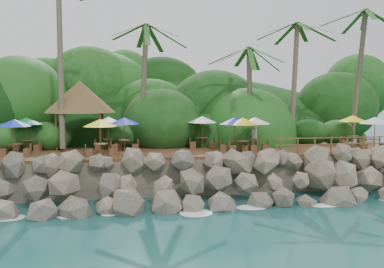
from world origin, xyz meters
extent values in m
plane|color=#19514F|center=(0.00, 0.00, 0.00)|extent=(140.00, 140.00, 0.00)
cube|color=gray|center=(0.00, 16.00, 1.05)|extent=(32.00, 25.20, 2.10)
ellipsoid|color=#143811|center=(0.00, 23.50, 0.00)|extent=(44.80, 28.00, 15.40)
cube|color=brown|center=(0.00, 6.00, 2.20)|extent=(26.00, 5.00, 0.20)
ellipsoid|color=white|center=(-9.00, 0.30, 0.03)|extent=(1.20, 0.80, 0.06)
ellipsoid|color=white|center=(-6.00, 0.30, 0.03)|extent=(1.20, 0.80, 0.06)
ellipsoid|color=white|center=(-3.00, 0.30, 0.03)|extent=(1.20, 0.80, 0.06)
ellipsoid|color=white|center=(0.00, 0.30, 0.03)|extent=(1.20, 0.80, 0.06)
ellipsoid|color=white|center=(3.00, 0.30, 0.03)|extent=(1.20, 0.80, 0.06)
ellipsoid|color=white|center=(6.00, 0.30, 0.03)|extent=(1.20, 0.80, 0.06)
ellipsoid|color=white|center=(9.00, 0.30, 0.03)|extent=(1.20, 0.80, 0.06)
cylinder|color=brown|center=(-8.35, 8.53, 8.50)|extent=(0.81, 3.34, 12.13)
cylinder|color=brown|center=(-2.90, 8.99, 6.48)|extent=(0.91, 1.11, 8.35)
ellipsoid|color=#23601E|center=(-2.90, 8.99, 10.65)|extent=(6.00, 6.00, 2.40)
cylinder|color=brown|center=(4.62, 8.49, 5.75)|extent=(0.84, 0.98, 6.90)
ellipsoid|color=#23601E|center=(4.62, 8.49, 9.20)|extent=(6.00, 6.00, 2.40)
cylinder|color=brown|center=(8.11, 8.78, 6.77)|extent=(1.24, 1.49, 8.90)
ellipsoid|color=#23601E|center=(8.11, 8.78, 11.24)|extent=(6.00, 6.00, 2.40)
cylinder|color=brown|center=(13.14, 8.60, 7.19)|extent=(0.48, 1.85, 9.71)
ellipsoid|color=#23601E|center=(13.14, 8.60, 12.07)|extent=(6.00, 6.00, 2.40)
cylinder|color=brown|center=(-8.65, 8.02, 3.50)|extent=(0.16, 0.16, 2.40)
cylinder|color=brown|center=(-5.85, 8.02, 3.50)|extent=(0.16, 0.16, 2.40)
cylinder|color=brown|center=(-8.65, 10.82, 3.50)|extent=(0.16, 0.16, 2.40)
cylinder|color=brown|center=(-5.85, 10.82, 3.50)|extent=(0.16, 0.16, 2.40)
cone|color=brown|center=(-7.25, 9.42, 5.80)|extent=(4.82, 4.82, 2.20)
cylinder|color=brown|center=(0.97, 7.43, 2.65)|extent=(0.08, 0.08, 0.71)
cylinder|color=brown|center=(0.97, 7.43, 3.01)|extent=(0.80, 0.80, 0.05)
cylinder|color=brown|center=(0.97, 7.43, 3.35)|extent=(0.05, 0.05, 2.10)
cone|color=white|center=(0.97, 7.43, 4.25)|extent=(2.00, 2.00, 0.43)
cube|color=brown|center=(0.30, 7.47, 2.52)|extent=(0.43, 0.43, 0.44)
cube|color=brown|center=(1.64, 7.39, 2.52)|extent=(0.43, 0.43, 0.44)
cylinder|color=brown|center=(-10.63, 5.61, 2.65)|extent=(0.08, 0.08, 0.71)
cylinder|color=brown|center=(-10.63, 5.61, 3.01)|extent=(0.80, 0.80, 0.05)
cylinder|color=brown|center=(-10.63, 5.61, 3.35)|extent=(0.05, 0.05, 2.10)
cone|color=#0D29AF|center=(-10.63, 5.61, 4.25)|extent=(2.00, 2.00, 0.43)
cube|color=brown|center=(-11.30, 5.62, 2.52)|extent=(0.40, 0.40, 0.44)
cube|color=brown|center=(-9.96, 5.61, 2.52)|extent=(0.40, 0.40, 0.44)
cylinder|color=brown|center=(4.05, 5.52, 2.65)|extent=(0.08, 0.08, 0.71)
cylinder|color=brown|center=(4.05, 5.52, 3.01)|extent=(0.80, 0.80, 0.05)
cylinder|color=brown|center=(4.05, 5.52, 3.35)|extent=(0.05, 0.05, 2.10)
cone|color=white|center=(4.05, 5.52, 4.25)|extent=(2.00, 2.00, 0.43)
cube|color=brown|center=(3.40, 5.67, 2.52)|extent=(0.48, 0.48, 0.44)
cube|color=brown|center=(4.70, 5.38, 2.52)|extent=(0.48, 0.48, 0.44)
cylinder|color=brown|center=(3.10, 4.99, 2.65)|extent=(0.08, 0.08, 0.71)
cylinder|color=brown|center=(3.10, 4.99, 3.01)|extent=(0.80, 0.80, 0.05)
cylinder|color=brown|center=(3.10, 4.99, 3.35)|extent=(0.05, 0.05, 2.10)
cone|color=gold|center=(3.10, 4.99, 4.25)|extent=(2.00, 2.00, 0.43)
cube|color=brown|center=(2.44, 5.08, 2.52)|extent=(0.45, 0.45, 0.44)
cube|color=brown|center=(3.76, 4.91, 2.52)|extent=(0.45, 0.45, 0.44)
cylinder|color=brown|center=(11.80, 6.97, 2.65)|extent=(0.08, 0.08, 0.71)
cylinder|color=brown|center=(11.80, 6.97, 3.01)|extent=(0.80, 0.80, 0.05)
cylinder|color=brown|center=(11.80, 6.97, 3.35)|extent=(0.05, 0.05, 2.10)
cone|color=yellow|center=(11.80, 6.97, 4.25)|extent=(2.00, 2.00, 0.43)
cube|color=brown|center=(11.13, 7.01, 2.52)|extent=(0.43, 0.43, 0.44)
cube|color=brown|center=(12.47, 6.92, 2.52)|extent=(0.43, 0.43, 0.44)
cylinder|color=brown|center=(2.63, 5.39, 2.65)|extent=(0.08, 0.08, 0.71)
cylinder|color=brown|center=(2.63, 5.39, 3.01)|extent=(0.80, 0.80, 0.05)
cylinder|color=brown|center=(2.63, 5.39, 3.35)|extent=(0.05, 0.05, 2.10)
cone|color=#0C15A8|center=(2.63, 5.39, 4.25)|extent=(2.00, 2.00, 0.43)
cube|color=brown|center=(1.99, 5.56, 2.52)|extent=(0.49, 0.49, 0.44)
cube|color=brown|center=(3.28, 5.21, 2.52)|extent=(0.49, 0.49, 0.44)
cylinder|color=brown|center=(11.80, 4.40, 2.65)|extent=(0.08, 0.08, 0.71)
cylinder|color=brown|center=(11.80, 4.40, 3.01)|extent=(0.80, 0.80, 0.05)
cylinder|color=brown|center=(11.80, 4.40, 3.35)|extent=(0.05, 0.05, 2.10)
cone|color=silver|center=(11.80, 4.40, 4.25)|extent=(2.00, 2.00, 0.43)
cube|color=brown|center=(11.15, 4.55, 2.52)|extent=(0.48, 0.48, 0.44)
cube|color=brown|center=(12.45, 4.25, 2.52)|extent=(0.48, 0.48, 0.44)
cylinder|color=brown|center=(-5.30, 7.60, 2.65)|extent=(0.08, 0.08, 0.71)
cylinder|color=brown|center=(-5.30, 7.60, 3.01)|extent=(0.80, 0.80, 0.05)
cylinder|color=brown|center=(-5.30, 7.60, 3.35)|extent=(0.05, 0.05, 2.10)
cone|color=white|center=(-5.30, 7.60, 4.25)|extent=(2.00, 2.00, 0.43)
cube|color=brown|center=(-5.95, 7.77, 2.52)|extent=(0.49, 0.49, 0.44)
cube|color=brown|center=(-4.66, 7.43, 2.52)|extent=(0.49, 0.49, 0.44)
cylinder|color=brown|center=(-5.66, 4.74, 2.65)|extent=(0.08, 0.08, 0.71)
cylinder|color=brown|center=(-5.66, 4.74, 3.01)|extent=(0.80, 0.80, 0.05)
cylinder|color=brown|center=(-5.66, 4.74, 3.35)|extent=(0.05, 0.05, 2.10)
cone|color=yellow|center=(-5.66, 4.74, 4.25)|extent=(2.00, 2.00, 0.43)
cube|color=brown|center=(-6.33, 4.68, 2.52)|extent=(0.44, 0.44, 0.44)
cube|color=brown|center=(-5.00, 4.80, 2.52)|extent=(0.44, 0.44, 0.44)
cylinder|color=brown|center=(-10.40, 7.60, 2.65)|extent=(0.08, 0.08, 0.71)
cylinder|color=brown|center=(-10.40, 7.60, 3.01)|extent=(0.80, 0.80, 0.05)
cylinder|color=brown|center=(-10.40, 7.60, 3.35)|extent=(0.05, 0.05, 2.10)
cone|color=#0D7C42|center=(-10.40, 7.60, 4.25)|extent=(2.00, 2.00, 0.43)
cube|color=brown|center=(-11.05, 7.74, 2.52)|extent=(0.47, 0.47, 0.44)
cube|color=brown|center=(-9.75, 7.46, 2.52)|extent=(0.47, 0.47, 0.44)
cylinder|color=brown|center=(-4.28, 6.71, 2.65)|extent=(0.08, 0.08, 0.71)
cylinder|color=brown|center=(-4.28, 6.71, 3.01)|extent=(0.80, 0.80, 0.05)
cylinder|color=brown|center=(-4.28, 6.71, 3.35)|extent=(0.05, 0.05, 2.10)
cone|color=#0D0DAA|center=(-4.28, 6.71, 4.25)|extent=(2.00, 2.00, 0.43)
cube|color=brown|center=(-4.93, 6.60, 2.52)|extent=(0.46, 0.46, 0.44)
cube|color=brown|center=(-3.62, 6.83, 2.52)|extent=(0.46, 0.46, 0.44)
cylinder|color=brown|center=(5.06, 3.65, 2.80)|extent=(0.10, 0.10, 1.00)
cylinder|color=brown|center=(6.16, 3.65, 2.80)|extent=(0.10, 0.10, 1.00)
cylinder|color=brown|center=(7.26, 3.65, 2.80)|extent=(0.10, 0.10, 1.00)
cylinder|color=brown|center=(8.36, 3.65, 2.80)|extent=(0.10, 0.10, 1.00)
cylinder|color=brown|center=(9.46, 3.65, 2.80)|extent=(0.10, 0.10, 1.00)
cylinder|color=brown|center=(10.56, 3.65, 2.80)|extent=(0.10, 0.10, 1.00)
cylinder|color=brown|center=(11.66, 3.65, 2.80)|extent=(0.10, 0.10, 1.00)
cube|color=brown|center=(8.91, 3.65, 3.25)|extent=(8.30, 0.06, 0.06)
cube|color=brown|center=(8.91, 3.65, 2.85)|extent=(8.30, 0.06, 0.06)
imported|color=white|center=(4.26, 6.20, 3.16)|extent=(0.74, 0.64, 1.72)
camera|label=1|loc=(-4.35, -19.31, 5.68)|focal=37.68mm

